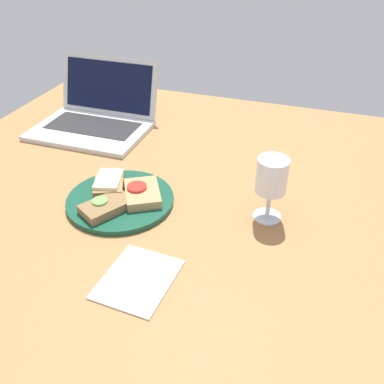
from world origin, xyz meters
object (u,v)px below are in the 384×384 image
napkin (138,279)px  sandwich_with_cheese (110,183)px  plate (120,200)px  wine_glass (272,178)px  sandwich_with_cucumber (106,206)px  laptop (96,116)px  sandwich_with_tomato (142,193)px

napkin → sandwich_with_cheese: bearing=127.2°
plate → sandwich_with_cheese: 5.78cm
wine_glass → napkin: wine_glass is taller
wine_glass → sandwich_with_cheese: bearing=-176.3°
plate → napkin: bearing=-56.1°
sandwich_with_cucumber → napkin: 22.70cm
plate → laptop: bearing=126.5°
wine_glass → laptop: 67.61cm
sandwich_with_tomato → sandwich_with_cheese: bearing=173.4°
wine_glass → napkin: size_ratio=0.96×
sandwich_with_cheese → laptop: (-21.82, 32.06, 0.87)cm
plate → wine_glass: 36.11cm
sandwich_with_cucumber → sandwich_with_cheese: bearing=112.9°
sandwich_with_cheese → plate: bearing=-36.6°
wine_glass → laptop: (-60.41, 29.60, -6.77)cm
sandwich_with_tomato → napkin: (9.88, -23.98, -2.31)cm
wine_glass → laptop: laptop is taller
sandwich_with_cheese → wine_glass: (38.59, 2.46, 7.64)cm
laptop → napkin: laptop is taller
sandwich_with_cheese → napkin: (19.01, -25.05, -2.63)cm
sandwich_with_tomato → wine_glass: bearing=6.8°
wine_glass → laptop: size_ratio=0.44×
sandwich_with_tomato → wine_glass: (29.46, 3.52, 7.96)cm
plate → laptop: (-26.12, 35.26, 3.02)cm
sandwich_with_cucumber → sandwich_with_tomato: size_ratio=0.95×
sandwich_with_cucumber → wine_glass: wine_glass is taller
napkin → laptop: bearing=125.6°
wine_glass → napkin: bearing=-125.4°
plate → sandwich_with_cheese: bearing=143.4°
sandwich_with_cucumber → sandwich_with_tomato: 9.30cm
wine_glass → plate: bearing=-170.6°
sandwich_with_cheese → laptop: size_ratio=0.36×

